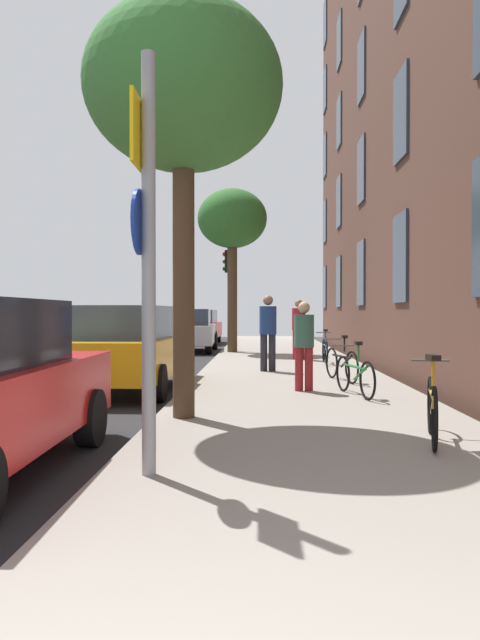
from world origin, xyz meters
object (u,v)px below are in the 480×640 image
object	(u,v)px
sign_post	(146,239)
tree_near	(183,89)
pedestrian_2	(299,325)
pedestrian_1	(268,328)
car_1	(128,348)
bicycle_3	(325,350)
pedestrian_0	(304,340)
bicycle_0	(432,408)
car_3	(200,326)
tree_far	(232,221)
bicycle_1	(355,374)
bicycle_2	(342,363)
traffic_light	(230,281)
car_2	(190,330)

from	to	relation	value
sign_post	tree_near	distance (m)	3.62
tree_near	pedestrian_2	xyz separation A→B (m)	(2.15, 9.77, -3.31)
pedestrian_1	car_1	size ratio (longest dim) A/B	0.42
bicycle_3	pedestrian_0	distance (m)	5.75
bicycle_0	car_3	xyz separation A→B (m)	(-4.71, 21.92, 0.35)
tree_far	bicycle_3	size ratio (longest dim) A/B	3.46
tree_far	bicycle_1	distance (m)	11.98
pedestrian_2	car_1	size ratio (longest dim) A/B	0.42
bicycle_2	car_3	distance (m)	16.87
traffic_light	pedestrian_2	distance (m)	4.70
bicycle_0	bicycle_1	xyz separation A→B (m)	(-0.26, 3.54, -0.01)
bicycle_1	pedestrian_1	bearing A→B (deg)	108.85
bicycle_2	car_1	distance (m)	4.27
tree_far	car_1	distance (m)	10.58
pedestrian_2	pedestrian_0	bearing A→B (deg)	-92.92
bicycle_3	car_3	world-z (taller)	car_3
traffic_light	bicycle_1	distance (m)	12.00
pedestrian_2	bicycle_1	bearing A→B (deg)	-86.68
car_3	bicycle_1	bearing A→B (deg)	-76.40
tree_near	pedestrian_0	xyz separation A→B (m)	(1.78, 2.69, -3.42)
traffic_light	bicycle_1	bearing A→B (deg)	-76.92
tree_near	pedestrian_1	bearing A→B (deg)	79.10
traffic_light	bicycle_0	world-z (taller)	traffic_light
bicycle_0	pedestrian_1	bearing A→B (deg)	102.27
tree_near	car_1	distance (m)	5.11
tree_near	car_1	size ratio (longest dim) A/B	1.30
bicycle_2	car_1	bearing A→B (deg)	-167.23
bicycle_2	tree_near	bearing A→B (deg)	-122.00
bicycle_0	bicycle_1	bearing A→B (deg)	94.27
tree_far	pedestrian_2	xyz separation A→B (m)	(2.11, -3.27, -3.57)
pedestrian_0	pedestrian_2	bearing A→B (deg)	87.08
tree_far	bicycle_1	bearing A→B (deg)	-76.82
bicycle_0	car_2	bearing A→B (deg)	105.66
sign_post	bicycle_1	xyz separation A→B (m)	(2.55, 4.91, -1.66)
bicycle_1	car_1	distance (m)	4.27
tree_near	bicycle_2	xyz separation A→B (m)	(2.66, 4.25, -3.96)
pedestrian_2	pedestrian_1	bearing A→B (deg)	-104.94
bicycle_0	pedestrian_1	size ratio (longest dim) A/B	0.88
pedestrian_2	car_3	bearing A→B (deg)	110.46
traffic_light	car_3	world-z (taller)	traffic_light
bicycle_3	pedestrian_1	xyz separation A→B (m)	(-1.57, -2.12, 0.66)
pedestrian_1	car_3	distance (m)	14.62
sign_post	tree_far	xyz separation A→B (m)	(-0.01, 15.83, 2.57)
sign_post	traffic_light	bearing A→B (deg)	90.43
pedestrian_2	car_3	world-z (taller)	pedestrian_2
sign_post	bicycle_0	world-z (taller)	sign_post
traffic_light	tree_far	size ratio (longest dim) A/B	0.64
traffic_light	bicycle_3	xyz separation A→B (m)	(2.85, -5.29, -2.15)
car_1	car_3	bearing A→B (deg)	91.23
bicycle_2	car_2	bearing A→B (deg)	112.43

